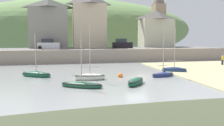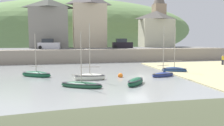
{
  "view_description": "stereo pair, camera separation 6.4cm",
  "coord_description": "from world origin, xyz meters",
  "px_view_note": "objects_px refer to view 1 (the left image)",
  "views": [
    {
      "loc": [
        -8.3,
        -25.1,
        4.69
      ],
      "look_at": [
        -2.62,
        1.53,
        1.57
      ],
      "focal_mm": 36.6,
      "sensor_mm": 36.0,
      "label": 1
    },
    {
      "loc": [
        -8.24,
        -25.12,
        4.69
      ],
      "look_at": [
        -2.62,
        1.53,
        1.57
      ],
      "focal_mm": 36.6,
      "sensor_mm": 36.0,
      "label": 2
    }
  ],
  "objects_px": {
    "sailboat_blue_trim": "(136,82)",
    "rowboat_small_beached": "(36,74)",
    "waterfront_building_centre": "(89,20)",
    "dinghy_open_wooden": "(174,70)",
    "mooring_buoy": "(120,76)",
    "fishing_boat_green": "(82,85)",
    "waterfront_building_left": "(49,23)",
    "waterfront_building_right": "(156,29)",
    "sailboat_nearest_shore": "(163,74)",
    "church_with_spire": "(158,16)",
    "parked_car_near_slipway": "(49,45)",
    "person_on_slipway": "(223,59)",
    "sailboat_white_hull": "(90,77)",
    "parked_car_by_wall": "(122,44)"
  },
  "relations": [
    {
      "from": "sailboat_white_hull",
      "to": "parked_car_near_slipway",
      "type": "distance_m",
      "value": 22.08
    },
    {
      "from": "waterfront_building_right",
      "to": "sailboat_white_hull",
      "type": "distance_m",
      "value": 32.22
    },
    {
      "from": "waterfront_building_left",
      "to": "sailboat_nearest_shore",
      "type": "relative_size",
      "value": 1.68
    },
    {
      "from": "waterfront_building_right",
      "to": "sailboat_nearest_shore",
      "type": "relative_size",
      "value": 1.36
    },
    {
      "from": "waterfront_building_centre",
      "to": "fishing_boat_green",
      "type": "xyz_separation_m",
      "value": [
        -4.03,
        -29.26,
        -8.15
      ]
    },
    {
      "from": "church_with_spire",
      "to": "sailboat_nearest_shore",
      "type": "relative_size",
      "value": 2.39
    },
    {
      "from": "waterfront_building_centre",
      "to": "person_on_slipway",
      "type": "height_order",
      "value": "waterfront_building_centre"
    },
    {
      "from": "parked_car_near_slipway",
      "to": "parked_car_by_wall",
      "type": "bearing_deg",
      "value": 5.39
    },
    {
      "from": "sailboat_white_hull",
      "to": "parked_car_near_slipway",
      "type": "xyz_separation_m",
      "value": [
        -5.54,
        21.18,
        2.89
      ]
    },
    {
      "from": "fishing_boat_green",
      "to": "parked_car_near_slipway",
      "type": "height_order",
      "value": "fishing_boat_green"
    },
    {
      "from": "mooring_buoy",
      "to": "sailboat_white_hull",
      "type": "bearing_deg",
      "value": -166.05
    },
    {
      "from": "fishing_boat_green",
      "to": "sailboat_blue_trim",
      "type": "height_order",
      "value": "fishing_boat_green"
    },
    {
      "from": "person_on_slipway",
      "to": "parked_car_near_slipway",
      "type": "bearing_deg",
      "value": 155.54
    },
    {
      "from": "waterfront_building_centre",
      "to": "dinghy_open_wooden",
      "type": "relative_size",
      "value": 1.91
    },
    {
      "from": "dinghy_open_wooden",
      "to": "waterfront_building_right",
      "type": "bearing_deg",
      "value": 99.15
    },
    {
      "from": "sailboat_white_hull",
      "to": "rowboat_small_beached",
      "type": "bearing_deg",
      "value": 155.54
    },
    {
      "from": "fishing_boat_green",
      "to": "sailboat_blue_trim",
      "type": "distance_m",
      "value": 5.33
    },
    {
      "from": "fishing_boat_green",
      "to": "mooring_buoy",
      "type": "bearing_deg",
      "value": 69.74
    },
    {
      "from": "rowboat_small_beached",
      "to": "sailboat_white_hull",
      "type": "bearing_deg",
      "value": 2.03
    },
    {
      "from": "waterfront_building_centre",
      "to": "dinghy_open_wooden",
      "type": "height_order",
      "value": "waterfront_building_centre"
    },
    {
      "from": "sailboat_nearest_shore",
      "to": "church_with_spire",
      "type": "bearing_deg",
      "value": 50.72
    },
    {
      "from": "waterfront_building_left",
      "to": "waterfront_building_centre",
      "type": "xyz_separation_m",
      "value": [
        8.47,
        0.0,
        0.81
      ]
    },
    {
      "from": "rowboat_small_beached",
      "to": "waterfront_building_centre",
      "type": "bearing_deg",
      "value": 99.65
    },
    {
      "from": "person_on_slipway",
      "to": "waterfront_building_left",
      "type": "bearing_deg",
      "value": 148.57
    },
    {
      "from": "waterfront_building_left",
      "to": "person_on_slipway",
      "type": "bearing_deg",
      "value": -31.43
    },
    {
      "from": "waterfront_building_centre",
      "to": "mooring_buoy",
      "type": "bearing_deg",
      "value": -88.08
    },
    {
      "from": "sailboat_white_hull",
      "to": "waterfront_building_left",
      "type": "bearing_deg",
      "value": 107.17
    },
    {
      "from": "parked_car_near_slipway",
      "to": "waterfront_building_right",
      "type": "bearing_deg",
      "value": 16.03
    },
    {
      "from": "church_with_spire",
      "to": "fishing_boat_green",
      "type": "bearing_deg",
      "value": -123.36
    },
    {
      "from": "waterfront_building_right",
      "to": "sailboat_blue_trim",
      "type": "bearing_deg",
      "value": -116.14
    },
    {
      "from": "mooring_buoy",
      "to": "person_on_slipway",
      "type": "bearing_deg",
      "value": 20.8
    },
    {
      "from": "sailboat_blue_trim",
      "to": "rowboat_small_beached",
      "type": "relative_size",
      "value": 0.61
    },
    {
      "from": "sailboat_blue_trim",
      "to": "person_on_slipway",
      "type": "bearing_deg",
      "value": -19.39
    },
    {
      "from": "church_with_spire",
      "to": "sailboat_white_hull",
      "type": "xyz_separation_m",
      "value": [
        -20.7,
        -29.68,
        -9.57
      ]
    },
    {
      "from": "fishing_boat_green",
      "to": "sailboat_white_hull",
      "type": "bearing_deg",
      "value": 98.5
    },
    {
      "from": "church_with_spire",
      "to": "sailboat_blue_trim",
      "type": "distance_m",
      "value": 38.25
    },
    {
      "from": "fishing_boat_green",
      "to": "rowboat_small_beached",
      "type": "bearing_deg",
      "value": 151.67
    },
    {
      "from": "sailboat_blue_trim",
      "to": "sailboat_nearest_shore",
      "type": "relative_size",
      "value": 0.53
    },
    {
      "from": "mooring_buoy",
      "to": "fishing_boat_green",
      "type": "bearing_deg",
      "value": -137.24
    },
    {
      "from": "waterfront_building_centre",
      "to": "waterfront_building_left",
      "type": "bearing_deg",
      "value": 180.0
    },
    {
      "from": "waterfront_building_left",
      "to": "parked_car_near_slipway",
      "type": "height_order",
      "value": "waterfront_building_left"
    },
    {
      "from": "dinghy_open_wooden",
      "to": "waterfront_building_left",
      "type": "bearing_deg",
      "value": 153.6
    },
    {
      "from": "waterfront_building_centre",
      "to": "waterfront_building_right",
      "type": "xyz_separation_m",
      "value": [
        15.58,
        0.0,
        -1.77
      ]
    },
    {
      "from": "fishing_boat_green",
      "to": "sailboat_nearest_shore",
      "type": "distance_m",
      "value": 10.7
    },
    {
      "from": "sailboat_nearest_shore",
      "to": "parked_car_near_slipway",
      "type": "relative_size",
      "value": 1.43
    },
    {
      "from": "rowboat_small_beached",
      "to": "dinghy_open_wooden",
      "type": "height_order",
      "value": "dinghy_open_wooden"
    },
    {
      "from": "waterfront_building_left",
      "to": "mooring_buoy",
      "type": "relative_size",
      "value": 17.18
    },
    {
      "from": "church_with_spire",
      "to": "person_on_slipway",
      "type": "height_order",
      "value": "church_with_spire"
    },
    {
      "from": "parked_car_near_slipway",
      "to": "mooring_buoy",
      "type": "bearing_deg",
      "value": -60.17
    },
    {
      "from": "waterfront_building_right",
      "to": "person_on_slipway",
      "type": "bearing_deg",
      "value": -75.49
    }
  ]
}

